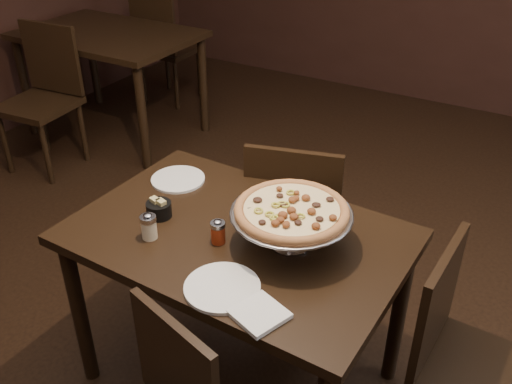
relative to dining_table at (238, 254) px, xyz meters
The scene contains 15 objects.
room 0.76m from the dining_table, 15.63° to the left, with size 6.04×7.04×2.84m.
dining_table is the anchor object (origin of this frame).
background_table 2.67m from the dining_table, 142.59° to the left, with size 1.28×0.85×0.80m.
pizza_stand 0.32m from the dining_table, ahead, with size 0.43×0.43×0.18m.
parmesan_shaker 0.35m from the dining_table, 144.45° to the right, with size 0.06×0.06×0.10m.
pepper_flake_shaker 0.17m from the dining_table, 109.26° to the right, with size 0.05×0.05×0.09m.
packet_caddy 0.35m from the dining_table, behind, with size 0.10×0.10×0.08m.
napkin_stack 0.45m from the dining_table, 49.59° to the right, with size 0.14×0.14×0.02m, color white.
plate_left 0.47m from the dining_table, 154.68° to the left, with size 0.23×0.23×0.01m, color white.
plate_near 0.33m from the dining_table, 67.25° to the right, with size 0.25×0.25×0.01m, color white.
serving_spatula 0.26m from the dining_table, ahead, with size 0.18×0.18×0.03m.
chair_far 0.57m from the dining_table, 92.69° to the left, with size 0.52×0.52×0.90m.
chair_side 0.86m from the dining_table, ahead, with size 0.42×0.42×0.87m.
bg_chair_far 3.18m from the dining_table, 133.15° to the left, with size 0.45×0.45×0.94m.
bg_chair_near 2.40m from the dining_table, 155.19° to the left, with size 0.49×0.49×0.97m.
Camera 1 is at (0.83, -1.46, 1.97)m, focal length 40.00 mm.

